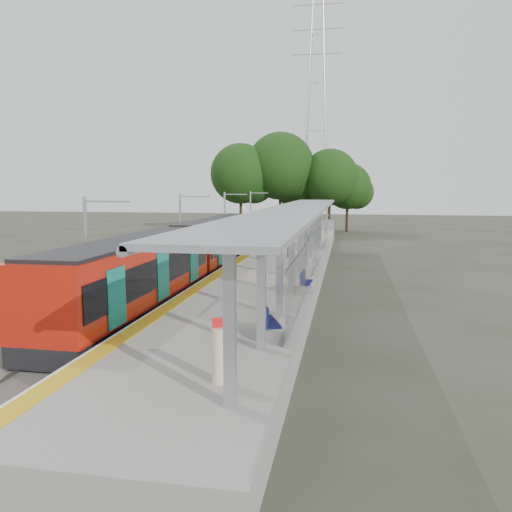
{
  "coord_description": "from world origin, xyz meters",
  "views": [
    {
      "loc": [
        4.42,
        -12.12,
        5.75
      ],
      "look_at": [
        -0.12,
        12.72,
        2.3
      ],
      "focal_mm": 35.0,
      "sensor_mm": 36.0,
      "label": 1
    }
  ],
  "objects_px": {
    "train": "(185,254)",
    "bench_far": "(311,240)",
    "bench_mid": "(305,281)",
    "info_pillar_far": "(304,239)",
    "bench_near": "(266,318)",
    "info_pillar_near": "(219,355)",
    "litter_bin": "(290,252)"
  },
  "relations": [
    {
      "from": "train",
      "to": "bench_far",
      "type": "bearing_deg",
      "value": 66.83
    },
    {
      "from": "bench_mid",
      "to": "bench_far",
      "type": "relative_size",
      "value": 0.96
    },
    {
      "from": "bench_far",
      "to": "info_pillar_far",
      "type": "bearing_deg",
      "value": -87.16
    },
    {
      "from": "train",
      "to": "bench_near",
      "type": "distance_m",
      "value": 12.93
    },
    {
      "from": "train",
      "to": "bench_near",
      "type": "xyz_separation_m",
      "value": [
        6.43,
        -11.21,
        -0.47
      ]
    },
    {
      "from": "bench_far",
      "to": "info_pillar_near",
      "type": "bearing_deg",
      "value": -70.44
    },
    {
      "from": "bench_mid",
      "to": "info_pillar_far",
      "type": "distance_m",
      "value": 16.63
    },
    {
      "from": "train",
      "to": "litter_bin",
      "type": "xyz_separation_m",
      "value": [
        5.13,
        6.89,
        -0.62
      ]
    },
    {
      "from": "bench_near",
      "to": "litter_bin",
      "type": "bearing_deg",
      "value": 72.92
    },
    {
      "from": "bench_near",
      "to": "litter_bin",
      "type": "height_order",
      "value": "bench_near"
    },
    {
      "from": "bench_mid",
      "to": "info_pillar_near",
      "type": "distance_m",
      "value": 11.43
    },
    {
      "from": "train",
      "to": "info_pillar_near",
      "type": "distance_m",
      "value": 16.4
    },
    {
      "from": "bench_mid",
      "to": "bench_far",
      "type": "bearing_deg",
      "value": 96.35
    },
    {
      "from": "info_pillar_near",
      "to": "info_pillar_far",
      "type": "height_order",
      "value": "info_pillar_far"
    },
    {
      "from": "train",
      "to": "info_pillar_far",
      "type": "relative_size",
      "value": 16.32
    },
    {
      "from": "info_pillar_near",
      "to": "litter_bin",
      "type": "bearing_deg",
      "value": 69.79
    },
    {
      "from": "bench_near",
      "to": "litter_bin",
      "type": "relative_size",
      "value": 1.95
    },
    {
      "from": "bench_far",
      "to": "info_pillar_far",
      "type": "distance_m",
      "value": 1.5
    },
    {
      "from": "info_pillar_near",
      "to": "info_pillar_far",
      "type": "distance_m",
      "value": 27.94
    },
    {
      "from": "bench_near",
      "to": "bench_far",
      "type": "distance_m",
      "value": 25.27
    },
    {
      "from": "bench_near",
      "to": "bench_mid",
      "type": "relative_size",
      "value": 1.19
    },
    {
      "from": "bench_far",
      "to": "litter_bin",
      "type": "xyz_separation_m",
      "value": [
        -0.89,
        -7.17,
        -0.07
      ]
    },
    {
      "from": "info_pillar_near",
      "to": "litter_bin",
      "type": "distance_m",
      "value": 22.2
    },
    {
      "from": "bench_near",
      "to": "bench_far",
      "type": "relative_size",
      "value": 1.15
    },
    {
      "from": "bench_near",
      "to": "info_pillar_near",
      "type": "distance_m",
      "value": 4.12
    },
    {
      "from": "bench_far",
      "to": "bench_mid",
      "type": "bearing_deg",
      "value": -66.97
    },
    {
      "from": "train",
      "to": "info_pillar_far",
      "type": "bearing_deg",
      "value": 66.16
    },
    {
      "from": "train",
      "to": "bench_mid",
      "type": "relative_size",
      "value": 19.65
    },
    {
      "from": "bench_mid",
      "to": "litter_bin",
      "type": "height_order",
      "value": "bench_mid"
    },
    {
      "from": "bench_far",
      "to": "info_pillar_near",
      "type": "height_order",
      "value": "info_pillar_near"
    },
    {
      "from": "train",
      "to": "bench_mid",
      "type": "xyz_separation_m",
      "value": [
        7.06,
        -3.92,
        -0.55
      ]
    },
    {
      "from": "litter_bin",
      "to": "bench_mid",
      "type": "bearing_deg",
      "value": -79.89
    }
  ]
}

